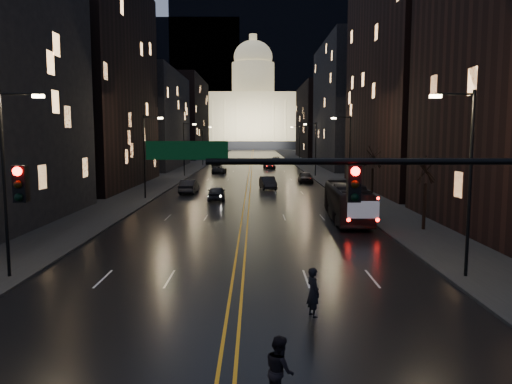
{
  "coord_description": "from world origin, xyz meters",
  "views": [
    {
      "loc": [
        0.82,
        -13.41,
        6.9
      ],
      "look_at": [
        0.88,
        12.65,
        3.93
      ],
      "focal_mm": 35.0,
      "sensor_mm": 36.0,
      "label": 1
    }
  ],
  "objects_px": {
    "traffic_signal": "(442,202)",
    "receding_car_a": "(268,183)",
    "pedestrian_a": "(313,292)",
    "oncoming_car_b": "(189,187)",
    "oncoming_car_a": "(216,193)",
    "bus": "(347,202)",
    "pedestrian_b": "(280,370)"
  },
  "relations": [
    {
      "from": "traffic_signal",
      "to": "receding_car_a",
      "type": "bearing_deg",
      "value": 93.89
    },
    {
      "from": "pedestrian_a",
      "to": "traffic_signal",
      "type": "bearing_deg",
      "value": -173.48
    },
    {
      "from": "oncoming_car_b",
      "to": "oncoming_car_a",
      "type": "bearing_deg",
      "value": 123.14
    },
    {
      "from": "bus",
      "to": "pedestrian_b",
      "type": "distance_m",
      "value": 28.54
    },
    {
      "from": "receding_car_a",
      "to": "pedestrian_b",
      "type": "height_order",
      "value": "pedestrian_b"
    },
    {
      "from": "oncoming_car_a",
      "to": "pedestrian_b",
      "type": "height_order",
      "value": "pedestrian_b"
    },
    {
      "from": "oncoming_car_b",
      "to": "traffic_signal",
      "type": "bearing_deg",
      "value": 107.82
    },
    {
      "from": "traffic_signal",
      "to": "oncoming_car_a",
      "type": "xyz_separation_m",
      "value": [
        -9.19,
        39.46,
        -4.32
      ]
    },
    {
      "from": "pedestrian_a",
      "to": "oncoming_car_b",
      "type": "bearing_deg",
      "value": -9.41
    },
    {
      "from": "oncoming_car_a",
      "to": "oncoming_car_b",
      "type": "height_order",
      "value": "oncoming_car_b"
    },
    {
      "from": "receding_car_a",
      "to": "oncoming_car_b",
      "type": "bearing_deg",
      "value": -160.95
    },
    {
      "from": "traffic_signal",
      "to": "pedestrian_b",
      "type": "bearing_deg",
      "value": -164.81
    },
    {
      "from": "receding_car_a",
      "to": "pedestrian_a",
      "type": "relative_size",
      "value": 2.61
    },
    {
      "from": "receding_car_a",
      "to": "pedestrian_a",
      "type": "bearing_deg",
      "value": -95.8
    },
    {
      "from": "traffic_signal",
      "to": "receding_car_a",
      "type": "height_order",
      "value": "traffic_signal"
    },
    {
      "from": "oncoming_car_b",
      "to": "pedestrian_a",
      "type": "height_order",
      "value": "pedestrian_a"
    },
    {
      "from": "oncoming_car_a",
      "to": "receding_car_a",
      "type": "xyz_separation_m",
      "value": [
        5.79,
        10.66,
        0.04
      ]
    },
    {
      "from": "traffic_signal",
      "to": "pedestrian_a",
      "type": "xyz_separation_m",
      "value": [
        -2.87,
        5.0,
        -4.14
      ]
    },
    {
      "from": "oncoming_car_b",
      "to": "receding_car_a",
      "type": "height_order",
      "value": "oncoming_car_b"
    },
    {
      "from": "pedestrian_a",
      "to": "pedestrian_b",
      "type": "xyz_separation_m",
      "value": [
        -1.58,
        -6.21,
        -0.05
      ]
    },
    {
      "from": "oncoming_car_b",
      "to": "receding_car_a",
      "type": "xyz_separation_m",
      "value": [
        9.48,
        4.53,
        -0.0
      ]
    },
    {
      "from": "oncoming_car_a",
      "to": "receding_car_a",
      "type": "distance_m",
      "value": 12.13
    },
    {
      "from": "receding_car_a",
      "to": "pedestrian_a",
      "type": "xyz_separation_m",
      "value": [
        0.54,
        -45.11,
        0.13
      ]
    },
    {
      "from": "traffic_signal",
      "to": "bus",
      "type": "xyz_separation_m",
      "value": [
        2.39,
        26.49,
        -3.59
      ]
    },
    {
      "from": "oncoming_car_a",
      "to": "pedestrian_a",
      "type": "relative_size",
      "value": 2.4
    },
    {
      "from": "oncoming_car_b",
      "to": "receding_car_a",
      "type": "distance_m",
      "value": 10.51
    },
    {
      "from": "oncoming_car_a",
      "to": "oncoming_car_b",
      "type": "bearing_deg",
      "value": -62.31
    },
    {
      "from": "traffic_signal",
      "to": "pedestrian_b",
      "type": "height_order",
      "value": "traffic_signal"
    },
    {
      "from": "oncoming_car_b",
      "to": "pedestrian_b",
      "type": "distance_m",
      "value": 47.55
    },
    {
      "from": "oncoming_car_a",
      "to": "oncoming_car_b",
      "type": "xyz_separation_m",
      "value": [
        -3.7,
        6.13,
        0.04
      ]
    },
    {
      "from": "traffic_signal",
      "to": "bus",
      "type": "distance_m",
      "value": 26.84
    },
    {
      "from": "bus",
      "to": "pedestrian_b",
      "type": "bearing_deg",
      "value": -101.84
    }
  ]
}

